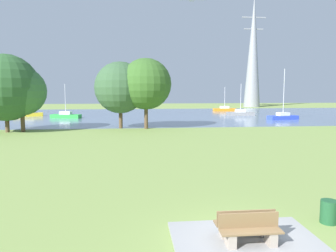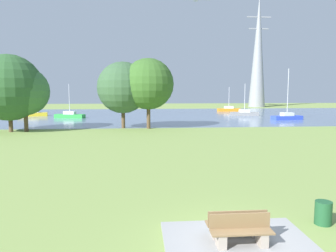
# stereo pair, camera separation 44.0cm
# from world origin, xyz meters

# --- Properties ---
(ground_plane) EXTENTS (160.00, 160.00, 0.00)m
(ground_plane) POSITION_xyz_m (0.00, 22.00, 0.00)
(ground_plane) COLOR #7F994C
(concrete_pad) EXTENTS (4.40, 3.20, 0.10)m
(concrete_pad) POSITION_xyz_m (0.00, 0.00, 0.05)
(concrete_pad) COLOR gray
(concrete_pad) RESTS_ON ground
(bench_facing_water) EXTENTS (1.80, 0.48, 0.89)m
(bench_facing_water) POSITION_xyz_m (0.00, 0.27, 0.47)
(bench_facing_water) COLOR #A59788
(bench_facing_water) RESTS_ON concrete_pad
(bench_facing_inland) EXTENTS (1.80, 0.48, 0.89)m
(bench_facing_inland) POSITION_xyz_m (0.00, -0.27, 0.47)
(bench_facing_inland) COLOR #A59788
(bench_facing_inland) RESTS_ON concrete_pad
(litter_bin) EXTENTS (0.56, 0.56, 0.80)m
(litter_bin) POSITION_xyz_m (3.31, 1.18, 0.40)
(litter_bin) COLOR #1E512D
(litter_bin) RESTS_ON ground
(water_surface) EXTENTS (140.00, 40.00, 0.02)m
(water_surface) POSITION_xyz_m (0.00, 50.00, 0.01)
(water_surface) COLOR slate
(water_surface) RESTS_ON ground
(sailboat_gray) EXTENTS (4.90, 1.84, 5.67)m
(sailboat_gray) POSITION_xyz_m (15.66, 47.78, 0.45)
(sailboat_gray) COLOR gray
(sailboat_gray) RESTS_ON water_surface
(sailboat_orange) EXTENTS (4.84, 1.62, 5.18)m
(sailboat_orange) POSITION_xyz_m (16.09, 59.70, 0.44)
(sailboat_orange) COLOR orange
(sailboat_orange) RESTS_ON water_surface
(sailboat_yellow) EXTENTS (5.01, 2.54, 6.38)m
(sailboat_yellow) POSITION_xyz_m (-21.54, 49.63, 0.46)
(sailboat_yellow) COLOR yellow
(sailboat_yellow) RESTS_ON water_surface
(sailboat_blue) EXTENTS (5.00, 2.44, 7.77)m
(sailboat_blue) POSITION_xyz_m (19.61, 39.30, 0.47)
(sailboat_blue) COLOR blue
(sailboat_blue) RESTS_ON water_surface
(sailboat_green) EXTENTS (5.02, 2.56, 5.53)m
(sailboat_green) POSITION_xyz_m (-14.34, 45.41, 0.45)
(sailboat_green) COLOR green
(sailboat_green) RESTS_ON water_surface
(tree_east_near) EXTENTS (7.18, 7.18, 8.40)m
(tree_east_near) POSITION_xyz_m (-16.97, 27.78, 4.81)
(tree_east_near) COLOR brown
(tree_east_near) RESTS_ON ground
(tree_east_far) EXTENTS (5.29, 5.29, 7.08)m
(tree_east_far) POSITION_xyz_m (-15.43, 28.04, 4.42)
(tree_east_far) COLOR brown
(tree_east_far) RESTS_ON ground
(tree_mid_shore) EXTENTS (6.10, 6.10, 7.89)m
(tree_mid_shore) POSITION_xyz_m (-4.89, 30.21, 4.84)
(tree_mid_shore) COLOR brown
(tree_mid_shore) RESTS_ON ground
(tree_west_far) EXTENTS (6.00, 6.00, 8.26)m
(tree_west_far) POSITION_xyz_m (-1.89, 29.53, 5.25)
(tree_west_far) COLOR brown
(tree_west_far) RESTS_ON ground
(electricity_pylon) EXTENTS (6.40, 4.40, 29.54)m
(electricity_pylon) POSITION_xyz_m (28.49, 77.07, 14.78)
(electricity_pylon) COLOR gray
(electricity_pylon) RESTS_ON ground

